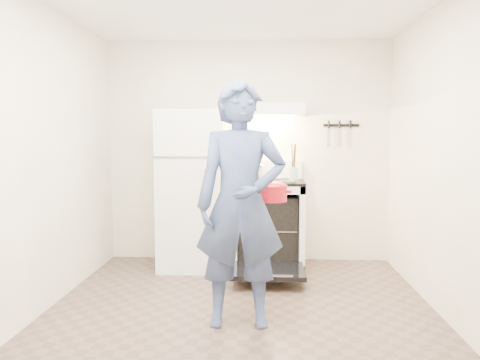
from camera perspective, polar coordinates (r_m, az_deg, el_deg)
name	(u,v)px	position (r m, az deg, el deg)	size (l,w,h in m)	color
floor	(240,318)	(3.84, -0.04, -16.49)	(3.60, 3.60, 0.00)	brown
back_wall	(248,152)	(5.37, 0.98, 3.46)	(3.20, 0.02, 2.50)	white
refrigerator	(194,190)	(5.10, -5.69, -1.17)	(0.70, 0.70, 1.70)	white
stove_body	(268,225)	(5.13, 3.42, -5.53)	(0.76, 0.65, 0.92)	white
cooktop	(268,182)	(5.06, 3.45, -0.24)	(0.76, 0.65, 0.03)	black
backsplash	(268,169)	(5.33, 3.44, 1.29)	(0.76, 0.07, 0.20)	white
oven_door	(268,271)	(4.63, 3.45, -11.01)	(0.70, 0.54, 0.04)	black
oven_rack	(268,227)	(5.13, 3.42, -5.75)	(0.60, 0.52, 0.01)	gray
range_hood	(269,110)	(5.12, 3.50, 8.51)	(0.76, 0.50, 0.12)	white
knife_strip	(341,125)	(5.41, 12.23, 6.53)	(0.40, 0.02, 0.03)	black
pizza_stone	(276,225)	(5.16, 4.41, -5.53)	(0.30, 0.30, 0.02)	#8F6B52
tea_kettle	(250,165)	(5.27, 1.21, 1.81)	(0.25, 0.21, 0.30)	#B7B7BC
utensil_jar	(294,173)	(4.86, 6.55, 0.81)	(0.09, 0.09, 0.13)	silver
person	(241,204)	(3.50, 0.09, -3.00)	(0.67, 0.44, 1.84)	navy
dutch_oven	(271,194)	(3.81, 3.74, -1.67)	(0.34, 0.27, 0.22)	red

